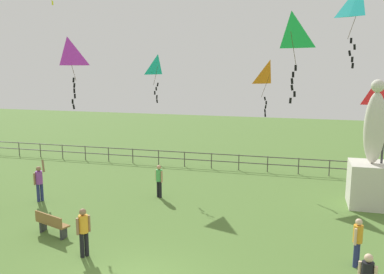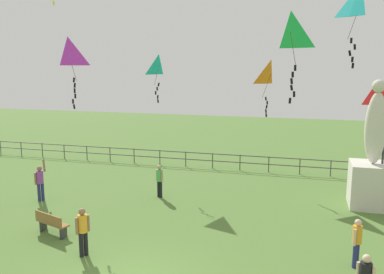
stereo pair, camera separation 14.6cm
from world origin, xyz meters
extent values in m
cube|color=beige|center=(7.56, 9.21, 0.99)|extent=(1.84, 1.84, 1.98)
ellipsoid|color=beige|center=(7.56, 9.21, 3.55)|extent=(0.90, 0.76, 3.15)
sphere|color=beige|center=(7.56, 9.21, 5.38)|extent=(0.56, 0.56, 0.56)
cylinder|color=#38383D|center=(7.95, 9.26, 2.20)|extent=(0.10, 0.10, 4.41)
cube|color=olive|center=(-4.32, 2.69, 0.45)|extent=(1.55, 0.87, 0.06)
cube|color=olive|center=(-4.38, 2.52, 0.67)|extent=(1.44, 0.55, 0.36)
cube|color=#333338|center=(-4.88, 2.89, 0.23)|extent=(0.08, 0.36, 0.45)
cube|color=#333338|center=(-3.75, 2.49, 0.23)|extent=(0.08, 0.36, 0.45)
cylinder|color=navy|center=(6.29, 2.98, 0.40)|extent=(0.14, 0.14, 0.80)
cylinder|color=navy|center=(6.36, 3.12, 0.40)|extent=(0.14, 0.14, 0.80)
cylinder|color=orange|center=(6.33, 3.05, 1.08)|extent=(0.29, 0.29, 0.56)
sphere|color=beige|center=(6.33, 3.05, 1.47)|extent=(0.21, 0.21, 0.21)
cylinder|color=beige|center=(6.23, 2.88, 1.04)|extent=(0.09, 0.09, 0.53)
cylinder|color=beige|center=(6.42, 3.22, 1.04)|extent=(0.09, 0.09, 0.53)
cylinder|color=navy|center=(-7.07, 5.94, 0.42)|extent=(0.14, 0.14, 0.84)
cylinder|color=navy|center=(-7.17, 5.81, 0.42)|extent=(0.14, 0.14, 0.84)
cylinder|color=purple|center=(-7.12, 5.87, 1.14)|extent=(0.31, 0.31, 0.60)
sphere|color=#8C6647|center=(-7.12, 5.87, 1.55)|extent=(0.23, 0.23, 0.23)
cylinder|color=#8C6647|center=(-6.95, 6.00, 1.67)|extent=(0.22, 0.21, 0.57)
cylinder|color=#8C6647|center=(-7.25, 5.71, 1.11)|extent=(0.09, 0.09, 0.57)
cylinder|color=black|center=(-2.32, 1.34, 0.42)|extent=(0.14, 0.14, 0.84)
cylinder|color=black|center=(-2.23, 1.47, 0.42)|extent=(0.14, 0.14, 0.84)
cylinder|color=orange|center=(-2.28, 1.41, 1.14)|extent=(0.31, 0.31, 0.59)
sphere|color=#8C6647|center=(-2.28, 1.41, 1.55)|extent=(0.23, 0.23, 0.23)
cylinder|color=#8C6647|center=(-2.39, 1.24, 1.10)|extent=(0.09, 0.09, 0.56)
cylinder|color=#8C6647|center=(-2.16, 1.58, 1.10)|extent=(0.09, 0.09, 0.56)
cylinder|color=black|center=(6.25, 0.50, 1.10)|extent=(0.30, 0.30, 0.57)
sphere|color=beige|center=(6.25, 0.50, 1.49)|extent=(0.22, 0.22, 0.22)
cylinder|color=beige|center=(6.08, 0.59, 1.06)|extent=(0.09, 0.09, 0.54)
cylinder|color=black|center=(-2.03, 7.91, 0.40)|extent=(0.14, 0.14, 0.80)
cylinder|color=black|center=(-1.90, 7.84, 0.40)|extent=(0.14, 0.14, 0.80)
cylinder|color=#4CB259|center=(-1.97, 7.87, 1.09)|extent=(0.29, 0.29, 0.57)
sphere|color=tan|center=(-1.97, 7.87, 1.48)|extent=(0.22, 0.22, 0.22)
cylinder|color=tan|center=(-2.14, 7.97, 1.05)|extent=(0.09, 0.09, 0.54)
cylinder|color=tan|center=(-1.80, 7.78, 1.05)|extent=(0.09, 0.09, 0.54)
pyramid|color=red|center=(7.94, 11.81, 4.87)|extent=(1.13, 0.88, 1.21)
cylinder|color=#4C381E|center=(7.92, 11.41, 4.27)|extent=(0.06, 0.82, 1.21)
cube|color=white|center=(7.85, 11.38, 3.62)|extent=(0.11, 0.02, 0.21)
cube|color=white|center=(8.01, 11.45, 3.40)|extent=(0.12, 0.05, 0.21)
cube|color=white|center=(7.88, 11.39, 3.18)|extent=(0.11, 0.04, 0.21)
cube|color=white|center=(8.00, 11.45, 2.96)|extent=(0.09, 0.02, 0.20)
cube|color=white|center=(7.92, 11.41, 2.74)|extent=(0.10, 0.05, 0.20)
pyramid|color=#19B2B2|center=(-2.97, 10.75, 6.27)|extent=(0.72, 1.06, 1.07)
cylinder|color=#4C381E|center=(-3.14, 10.82, 5.74)|extent=(0.35, 0.16, 1.07)
cube|color=black|center=(-3.05, 10.86, 5.23)|extent=(0.11, 0.05, 0.21)
cube|color=black|center=(-3.13, 10.82, 5.01)|extent=(0.09, 0.05, 0.20)
cube|color=black|center=(-3.20, 10.79, 4.79)|extent=(0.08, 0.02, 0.20)
cube|color=black|center=(-3.10, 10.84, 4.57)|extent=(0.09, 0.04, 0.20)
cube|color=black|center=(-3.10, 10.84, 4.35)|extent=(0.10, 0.03, 0.21)
pyramid|color=#B22DB2|center=(-4.87, 5.20, 6.79)|extent=(0.76, 1.19, 1.17)
cylinder|color=#4C381E|center=(-4.68, 5.14, 6.21)|extent=(0.41, 0.15, 1.17)
cube|color=black|center=(-4.64, 5.15, 5.65)|extent=(0.10, 0.02, 0.21)
cube|color=black|center=(-4.62, 5.16, 5.43)|extent=(0.11, 0.01, 0.21)
cube|color=black|center=(-4.63, 5.16, 5.21)|extent=(0.09, 0.03, 0.20)
cube|color=black|center=(-4.62, 5.16, 4.99)|extent=(0.10, 0.05, 0.20)
cube|color=black|center=(-4.71, 5.12, 4.77)|extent=(0.10, 0.04, 0.20)
cube|color=black|center=(-4.68, 5.13, 4.55)|extent=(0.12, 0.02, 0.21)
pyramid|color=#1EB759|center=(3.99, 4.20, 7.34)|extent=(1.08, 0.91, 1.18)
cylinder|color=#4C381E|center=(4.10, 4.49, 6.76)|extent=(0.24, 0.59, 1.18)
cube|color=black|center=(4.19, 4.53, 6.16)|extent=(0.08, 0.02, 0.20)
cube|color=black|center=(4.12, 4.50, 5.94)|extent=(0.09, 0.04, 0.20)
cube|color=black|center=(4.09, 4.48, 5.72)|extent=(0.10, 0.03, 0.21)
cube|color=black|center=(4.10, 4.49, 5.50)|extent=(0.11, 0.03, 0.21)
cube|color=black|center=(4.19, 4.53, 5.28)|extent=(0.09, 0.02, 0.20)
cube|color=black|center=(4.07, 4.47, 5.06)|extent=(0.09, 0.03, 0.20)
cube|color=yellow|center=(-7.43, 8.21, 9.22)|extent=(0.09, 0.04, 0.20)
pyramid|color=orange|center=(2.78, 11.75, 5.81)|extent=(1.16, 1.14, 1.27)
cylinder|color=#4C381E|center=(2.54, 12.05, 5.17)|extent=(0.50, 0.62, 1.27)
cube|color=black|center=(2.53, 12.05, 4.51)|extent=(0.11, 0.04, 0.21)
cube|color=black|center=(2.61, 12.09, 4.29)|extent=(0.08, 0.02, 0.20)
cube|color=black|center=(2.58, 12.07, 4.07)|extent=(0.12, 0.05, 0.21)
cube|color=black|center=(2.56, 12.06, 3.85)|extent=(0.12, 0.04, 0.21)
cube|color=black|center=(2.58, 12.07, 3.63)|extent=(0.10, 0.04, 0.20)
pyramid|color=#19B2B2|center=(6.32, 6.41, 8.43)|extent=(1.12, 1.12, 1.27)
cylinder|color=#4C381E|center=(6.11, 6.06, 7.79)|extent=(0.44, 0.71, 1.27)
cube|color=black|center=(6.04, 6.03, 7.12)|extent=(0.08, 0.04, 0.20)
cube|color=black|center=(6.18, 6.10, 6.90)|extent=(0.10, 0.02, 0.21)
cube|color=black|center=(6.02, 6.02, 6.68)|extent=(0.12, 0.04, 0.21)
cube|color=black|center=(6.13, 6.07, 6.46)|extent=(0.08, 0.02, 0.20)
cube|color=black|center=(6.16, 6.09, 6.24)|extent=(0.09, 0.01, 0.20)
cylinder|color=#4C4742|center=(-16.30, 14.00, 0.47)|extent=(0.06, 0.06, 0.95)
cylinder|color=#4C4742|center=(-14.56, 14.00, 0.47)|extent=(0.06, 0.06, 0.95)
cylinder|color=#4C4742|center=(-12.84, 14.00, 0.47)|extent=(0.06, 0.06, 0.95)
cylinder|color=#4C4742|center=(-11.12, 14.00, 0.47)|extent=(0.06, 0.06, 0.95)
cylinder|color=#4C4742|center=(-9.39, 14.00, 0.47)|extent=(0.06, 0.06, 0.95)
cylinder|color=#4C4742|center=(-7.69, 14.00, 0.47)|extent=(0.06, 0.06, 0.95)
cylinder|color=#4C4742|center=(-5.97, 14.00, 0.47)|extent=(0.06, 0.06, 0.95)
cylinder|color=#4C4742|center=(-4.20, 14.00, 0.47)|extent=(0.06, 0.06, 0.95)
cylinder|color=#4C4742|center=(-2.49, 14.00, 0.47)|extent=(0.06, 0.06, 0.95)
cylinder|color=#4C4742|center=(-0.77, 14.00, 0.47)|extent=(0.06, 0.06, 0.95)
cylinder|color=#4C4742|center=(0.92, 14.00, 0.47)|extent=(0.06, 0.06, 0.95)
cylinder|color=#4C4742|center=(2.64, 14.00, 0.47)|extent=(0.06, 0.06, 0.95)
cylinder|color=#4C4742|center=(4.42, 14.00, 0.47)|extent=(0.06, 0.06, 0.95)
cylinder|color=#4C4742|center=(6.12, 14.00, 0.47)|extent=(0.06, 0.06, 0.95)
cylinder|color=#4C4742|center=(7.80, 14.00, 0.47)|extent=(0.06, 0.06, 0.95)
cube|color=#4C4742|center=(0.00, 14.00, 0.91)|extent=(36.00, 0.05, 0.05)
cube|color=#4C4742|center=(0.00, 14.00, 0.47)|extent=(36.00, 0.05, 0.05)
camera|label=1|loc=(4.47, -9.89, 6.26)|focal=38.28mm
camera|label=2|loc=(4.61, -9.85, 6.26)|focal=38.28mm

